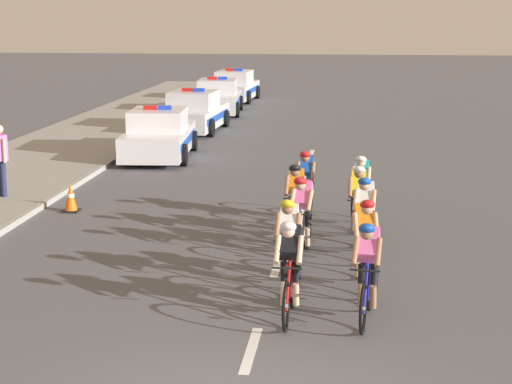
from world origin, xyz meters
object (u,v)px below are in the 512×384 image
Objects in this scene: cyclist_sixth at (365,215)px; cyclist_ninth at (306,183)px; cyclist_lead at (290,267)px; cyclist_third at (289,241)px; cyclist_fifth at (302,215)px; cyclist_eighth at (358,201)px; police_car_nearest at (159,136)px; cyclist_seventh at (296,199)px; traffic_cone_near at (71,198)px; spectator_back at (0,155)px; cyclist_fourth at (364,241)px; police_car_second at (194,113)px; police_car_third at (218,98)px; cyclist_tenth at (361,189)px; police_car_furthest at (235,87)px; cyclist_second at (368,269)px.

cyclist_sixth and cyclist_ninth have the same top height.
cyclist_third is at bearing 95.00° from cyclist_lead.
cyclist_eighth is at bearing 51.13° from cyclist_fifth.
cyclist_lead and cyclist_third have the same top height.
cyclist_lead is at bearing -69.89° from police_car_nearest.
cyclist_seventh is 5.42m from traffic_cone_near.
cyclist_fifth is at bearing -28.39° from spectator_back.
spectator_back reaches higher than cyclist_fourth.
cyclist_fifth is 0.38× the size of police_car_nearest.
cyclist_ninth is (-1.10, 1.63, 0.00)m from cyclist_eighth.
police_car_second is 0.99× the size of police_car_third.
spectator_back is (-7.14, 1.05, 0.30)m from cyclist_ninth.
cyclist_sixth is 2.29m from cyclist_tenth.
cyclist_fourth is 0.38× the size of police_car_second.
cyclist_eighth is at bearing -73.85° from police_car_third.
police_car_furthest reaches higher than cyclist_ninth.
traffic_cone_near is (-5.21, 0.17, -0.48)m from cyclist_ninth.
cyclist_third is 4.73m from cyclist_ninth.
police_car_second is (-6.06, 19.45, -0.11)m from cyclist_second.
police_car_nearest is 7.26m from traffic_cone_near.
police_car_furthest reaches higher than cyclist_second.
cyclist_eighth is 10.81m from police_car_nearest.
spectator_back is (-1.93, 0.88, 0.77)m from traffic_cone_near.
cyclist_sixth is 1.76m from cyclist_seventh.
cyclist_second is at bearing -78.72° from police_car_furthest.
cyclist_fourth is at bearing -66.72° from cyclist_seventh.
traffic_cone_near is (-6.36, 0.65, -0.48)m from cyclist_tenth.
cyclist_third is at bearing -173.64° from cyclist_fourth.
spectator_back is at bearing -97.34° from police_car_third.
police_car_furthest is (-4.74, 25.87, -0.11)m from cyclist_seventh.
police_car_second reaches higher than cyclist_fourth.
cyclist_seventh is 0.38× the size of police_car_third.
cyclist_ninth is (-1.18, 4.60, 0.00)m from cyclist_fourth.
police_car_nearest is (-6.06, 13.52, -0.11)m from cyclist_second.
spectator_back is at bearing 135.32° from cyclist_lead.
police_car_furthest is (-4.84, 29.00, -0.11)m from cyclist_third.
cyclist_third is 2.31m from cyclist_sixth.
cyclist_ninth is (-1.22, 6.12, 0.00)m from cyclist_second.
cyclist_lead is 1.00× the size of cyclist_eighth.
cyclist_fifth is 1.03× the size of spectator_back.
cyclist_second is 4.71m from cyclist_seventh.
cyclist_tenth is 6.41m from traffic_cone_near.
cyclist_tenth is 0.38× the size of police_car_second.
cyclist_sixth is 1.00× the size of cyclist_eighth.
cyclist_seventh is at bearing 113.28° from cyclist_fourth.
cyclist_second and cyclist_third have the same top height.
cyclist_lead is at bearing -89.76° from cyclist_fifth.
traffic_cone_near is (-5.20, 4.90, -0.48)m from cyclist_third.
cyclist_third and cyclist_fifth have the same top height.
police_car_nearest is at bearing 116.66° from cyclist_fourth.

